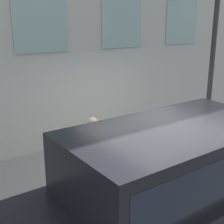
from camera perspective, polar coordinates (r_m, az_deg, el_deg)
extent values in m
plane|color=#2D2D30|center=(6.40, 8.15, -13.44)|extent=(80.00, 80.00, 0.00)
cube|color=gray|center=(7.26, 0.90, -8.76)|extent=(2.65, 60.00, 0.16)
cube|color=#9EBCB2|center=(9.77, 12.74, 17.76)|extent=(0.03, 1.25, 1.95)
cube|color=#9EBCB2|center=(8.27, 1.86, 18.43)|extent=(0.03, 1.25, 1.95)
cube|color=#9EBCB2|center=(7.15, -13.14, 18.33)|extent=(0.03, 1.25, 1.95)
cylinder|color=gold|center=(6.69, 3.25, -10.12)|extent=(0.27, 0.27, 0.04)
cylinder|color=gold|center=(6.57, 3.29, -7.82)|extent=(0.20, 0.20, 0.63)
sphere|color=#A4891E|center=(6.44, 3.34, -5.26)|extent=(0.21, 0.21, 0.21)
cylinder|color=black|center=(6.42, 3.35, -4.74)|extent=(0.07, 0.07, 0.08)
cylinder|color=gold|center=(6.63, 4.33, -6.90)|extent=(0.09, 0.10, 0.09)
cylinder|color=gold|center=(6.45, 2.25, -7.53)|extent=(0.09, 0.10, 0.09)
cylinder|color=#232328|center=(6.31, -3.12, -9.12)|extent=(0.08, 0.08, 0.58)
cylinder|color=#232328|center=(6.40, -3.71, -8.73)|extent=(0.08, 0.08, 0.58)
cube|color=#1E59A5|center=(6.16, -3.49, -4.63)|extent=(0.16, 0.11, 0.44)
cylinder|color=#1E59A5|center=(6.06, -2.93, -4.85)|extent=(0.07, 0.07, 0.41)
cylinder|color=#1E59A5|center=(6.24, -4.05, -4.23)|extent=(0.07, 0.07, 0.41)
sphere|color=beige|center=(6.05, -3.55, -1.84)|extent=(0.19, 0.19, 0.19)
cylinder|color=black|center=(6.22, 14.53, -11.15)|extent=(0.24, 0.69, 0.69)
cube|color=black|center=(4.60, 9.68, -16.50)|extent=(1.80, 4.92, 0.69)
cube|color=black|center=(4.33, 11.32, -7.60)|extent=(1.58, 3.05, 0.80)
cube|color=#1E232D|center=(4.33, 11.32, -7.60)|extent=(1.59, 2.81, 0.51)
cylinder|color=#2D332D|center=(8.47, 16.65, -4.64)|extent=(0.26, 0.26, 0.12)
cylinder|color=#2D332D|center=(7.94, 18.36, 14.71)|extent=(0.12, 0.12, 5.76)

